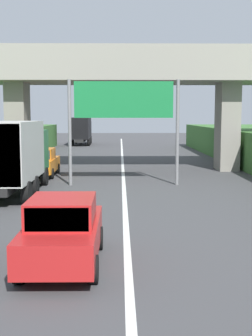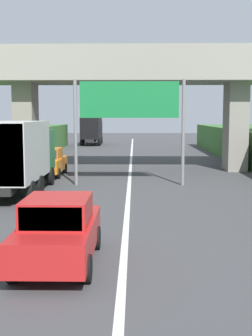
% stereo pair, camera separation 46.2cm
% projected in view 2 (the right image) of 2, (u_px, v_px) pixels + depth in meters
% --- Properties ---
extents(lane_centre_stripe, '(0.20, 96.56, 0.01)m').
position_uv_depth(lane_centre_stripe, '(129.00, 186.00, 23.65)').
color(lane_centre_stripe, white).
rests_on(lane_centre_stripe, ground).
extents(overpass_bridge, '(40.00, 4.80, 8.08)m').
position_uv_depth(overpass_bridge, '(130.00, 79.00, 29.95)').
color(overpass_bridge, gray).
rests_on(overpass_bridge, ground).
extents(overhead_highway_sign, '(5.88, 0.18, 5.58)m').
position_uv_depth(overhead_highway_sign, '(129.00, 107.00, 23.56)').
color(overhead_highway_sign, slate).
rests_on(overhead_highway_sign, ground).
extents(truck_black, '(2.44, 7.30, 3.44)m').
position_uv_depth(truck_black, '(92.00, 129.00, 56.85)').
color(truck_black, black).
rests_on(truck_black, ground).
extents(truck_green, '(2.44, 7.30, 3.44)m').
position_uv_depth(truck_green, '(18.00, 153.00, 21.09)').
color(truck_green, black).
rests_on(truck_green, ground).
extents(car_red, '(1.86, 4.10, 1.72)m').
position_uv_depth(car_red, '(58.00, 231.00, 11.13)').
color(car_red, red).
rests_on(car_red, ground).
extents(car_orange, '(1.86, 4.10, 1.72)m').
position_uv_depth(car_orange, '(48.00, 162.00, 27.55)').
color(car_orange, orange).
rests_on(car_orange, ground).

